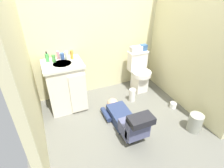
# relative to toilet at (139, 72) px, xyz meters

# --- Properties ---
(ground_plane) EXTENTS (2.75, 2.91, 0.04)m
(ground_plane) POSITION_rel_toilet_xyz_m (-0.71, -0.65, -0.39)
(ground_plane) COLOR #605F57
(wall_back) EXTENTS (2.41, 0.08, 2.40)m
(wall_back) POSITION_rel_toilet_xyz_m (-0.71, 0.34, 0.83)
(wall_back) COLOR beige
(wall_back) RESTS_ON ground_plane
(wall_left) EXTENTS (0.08, 1.91, 2.40)m
(wall_left) POSITION_rel_toilet_xyz_m (-1.87, -0.65, 0.83)
(wall_left) COLOR beige
(wall_left) RESTS_ON ground_plane
(wall_right) EXTENTS (0.08, 1.91, 2.40)m
(wall_right) POSITION_rel_toilet_xyz_m (0.46, -0.65, 0.83)
(wall_right) COLOR beige
(wall_right) RESTS_ON ground_plane
(toilet) EXTENTS (0.36, 0.46, 0.75)m
(toilet) POSITION_rel_toilet_xyz_m (0.00, 0.00, 0.00)
(toilet) COLOR white
(toilet) RESTS_ON ground_plane
(vanity_cabinet) EXTENTS (0.60, 0.53, 0.82)m
(vanity_cabinet) POSITION_rel_toilet_xyz_m (-1.38, -0.03, 0.05)
(vanity_cabinet) COLOR silver
(vanity_cabinet) RESTS_ON ground_plane
(faucet) EXTENTS (0.02, 0.02, 0.10)m
(faucet) POSITION_rel_toilet_xyz_m (-1.39, 0.12, 0.50)
(faucet) COLOR silver
(faucet) RESTS_ON vanity_cabinet
(person_plumber) EXTENTS (0.39, 1.06, 0.52)m
(person_plumber) POSITION_rel_toilet_xyz_m (-0.71, -0.90, -0.19)
(person_plumber) COLOR navy
(person_plumber) RESTS_ON ground_plane
(tissue_box) EXTENTS (0.22, 0.11, 0.10)m
(tissue_box) POSITION_rel_toilet_xyz_m (-0.05, 0.09, 0.43)
(tissue_box) COLOR silver
(tissue_box) RESTS_ON toilet
(toiletry_bag) EXTENTS (0.12, 0.09, 0.11)m
(toiletry_bag) POSITION_rel_toilet_xyz_m (0.10, 0.09, 0.44)
(toiletry_bag) COLOR #33598C
(toiletry_bag) RESTS_ON toilet
(soap_dispenser) EXTENTS (0.06, 0.06, 0.17)m
(soap_dispenser) POSITION_rel_toilet_xyz_m (-1.58, 0.10, 0.52)
(soap_dispenser) COLOR green
(soap_dispenser) RESTS_ON vanity_cabinet
(bottle_green) EXTENTS (0.06, 0.06, 0.12)m
(bottle_green) POSITION_rel_toilet_xyz_m (-1.49, 0.05, 0.51)
(bottle_green) COLOR #51A44F
(bottle_green) RESTS_ON vanity_cabinet
(bottle_pink) EXTENTS (0.04, 0.04, 0.14)m
(bottle_pink) POSITION_rel_toilet_xyz_m (-1.41, 0.13, 0.52)
(bottle_pink) COLOR pink
(bottle_pink) RESTS_ON vanity_cabinet
(bottle_blue) EXTENTS (0.06, 0.06, 0.11)m
(bottle_blue) POSITION_rel_toilet_xyz_m (-1.35, 0.11, 0.51)
(bottle_blue) COLOR #3F62B3
(bottle_blue) RESTS_ON vanity_cabinet
(bottle_white) EXTENTS (0.05, 0.05, 0.13)m
(bottle_white) POSITION_rel_toilet_xyz_m (-1.29, 0.08, 0.52)
(bottle_white) COLOR white
(bottle_white) RESTS_ON vanity_cabinet
(bottle_amber) EXTENTS (0.05, 0.05, 0.14)m
(bottle_amber) POSITION_rel_toilet_xyz_m (-1.21, 0.06, 0.52)
(bottle_amber) COLOR gold
(bottle_amber) RESTS_ON vanity_cabinet
(trash_can) EXTENTS (0.20, 0.20, 0.28)m
(trash_can) POSITION_rel_toilet_xyz_m (0.20, -1.30, -0.23)
(trash_can) COLOR gray
(trash_can) RESTS_ON ground_plane
(paper_towel_roll) EXTENTS (0.11, 0.11, 0.24)m
(paper_towel_roll) POSITION_rel_toilet_xyz_m (-0.30, -0.32, -0.25)
(paper_towel_roll) COLOR white
(paper_towel_roll) RESTS_ON ground_plane
(toilet_paper_roll) EXTENTS (0.11, 0.11, 0.10)m
(toilet_paper_roll) POSITION_rel_toilet_xyz_m (0.26, -0.77, -0.32)
(toilet_paper_roll) COLOR white
(toilet_paper_roll) RESTS_ON ground_plane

